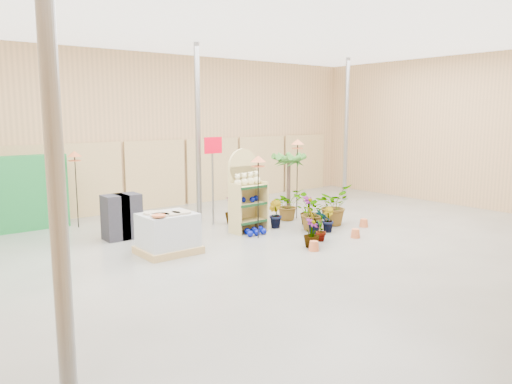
% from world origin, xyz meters
% --- Properties ---
extents(room, '(15.20, 12.10, 4.70)m').
position_xyz_m(room, '(0.00, 0.91, 2.21)').
color(room, slate).
rests_on(room, ground).
extents(display_shelf, '(0.84, 0.55, 1.96)m').
position_xyz_m(display_shelf, '(0.32, 1.96, 0.90)').
color(display_shelf, tan).
rests_on(display_shelf, ground).
extents(teddy_bears, '(0.73, 0.19, 0.31)m').
position_xyz_m(teddy_bears, '(0.35, 1.87, 1.24)').
color(teddy_bears, beige).
rests_on(teddy_bears, display_shelf).
extents(gazing_balls_shelf, '(0.72, 0.25, 0.14)m').
position_xyz_m(gazing_balls_shelf, '(0.32, 1.85, 0.77)').
color(gazing_balls_shelf, '#030E89').
rests_on(gazing_balls_shelf, display_shelf).
extents(gazing_balls_floor, '(0.63, 0.39, 0.15)m').
position_xyz_m(gazing_balls_floor, '(0.30, 1.53, 0.07)').
color(gazing_balls_floor, '#030E89').
rests_on(gazing_balls_floor, ground).
extents(pallet_stack, '(1.16, 0.97, 0.85)m').
position_xyz_m(pallet_stack, '(-2.04, 1.36, 0.41)').
color(pallet_stack, tan).
rests_on(pallet_stack, ground).
extents(charcoal_planters, '(0.80, 0.50, 1.00)m').
position_xyz_m(charcoal_planters, '(-2.28, 3.05, 0.50)').
color(charcoal_planters, black).
rests_on(charcoal_planters, ground).
extents(trellis_stock, '(2.00, 0.30, 1.80)m').
position_xyz_m(trellis_stock, '(-3.80, 5.20, 0.90)').
color(trellis_stock, '#197632').
rests_on(trellis_stock, ground).
extents(offer_sign, '(0.50, 0.08, 2.20)m').
position_xyz_m(offer_sign, '(0.10, 2.98, 1.57)').
color(offer_sign, gray).
rests_on(offer_sign, ground).
extents(bird_table_front, '(0.34, 0.34, 1.86)m').
position_xyz_m(bird_table_front, '(0.14, 1.21, 1.73)').
color(bird_table_front, black).
rests_on(bird_table_front, ground).
extents(bird_table_right, '(0.34, 0.34, 2.11)m').
position_xyz_m(bird_table_right, '(2.28, 2.28, 1.96)').
color(bird_table_right, black).
rests_on(bird_table_right, ground).
extents(bird_table_back, '(0.34, 0.34, 1.89)m').
position_xyz_m(bird_table_back, '(-2.70, 4.77, 1.75)').
color(bird_table_back, black).
rests_on(bird_table_back, ground).
extents(palm, '(0.70, 0.70, 1.84)m').
position_xyz_m(palm, '(2.14, 2.46, 1.57)').
color(palm, '#4D392C').
rests_on(palm, ground).
extents(potted_plant_1, '(0.44, 0.41, 0.65)m').
position_xyz_m(potted_plant_1, '(1.36, 0.70, 0.33)').
color(potted_plant_1, '#316F23').
rests_on(potted_plant_1, ground).
extents(potted_plant_2, '(0.80, 0.70, 0.89)m').
position_xyz_m(potted_plant_2, '(1.59, 1.01, 0.44)').
color(potted_plant_2, '#316F23').
rests_on(potted_plant_2, ground).
extents(potted_plant_3, '(0.47, 0.47, 0.73)m').
position_xyz_m(potted_plant_3, '(1.98, 1.52, 0.36)').
color(potted_plant_3, '#316F23').
rests_on(potted_plant_3, ground).
extents(potted_plant_5, '(0.34, 0.41, 0.68)m').
position_xyz_m(potted_plant_5, '(1.11, 1.79, 0.34)').
color(potted_plant_5, '#316F23').
rests_on(potted_plant_5, ground).
extents(potted_plant_6, '(0.79, 0.70, 0.82)m').
position_xyz_m(potted_plant_6, '(1.96, 2.27, 0.41)').
color(potted_plant_6, '#316F23').
rests_on(potted_plant_6, ground).
extents(potted_plant_7, '(0.46, 0.46, 0.61)m').
position_xyz_m(potted_plant_7, '(0.54, -0.08, 0.31)').
color(potted_plant_7, '#316F23').
rests_on(potted_plant_7, ground).
extents(potted_plant_8, '(0.32, 0.42, 0.73)m').
position_xyz_m(potted_plant_8, '(1.07, 0.15, 0.36)').
color(potted_plant_8, '#316F23').
rests_on(potted_plant_8, ground).
extents(potted_plant_9, '(0.38, 0.41, 0.60)m').
position_xyz_m(potted_plant_9, '(1.81, 0.69, 0.30)').
color(potted_plant_9, '#316F23').
rests_on(potted_plant_9, ground).
extents(potted_plant_10, '(1.13, 1.06, 1.01)m').
position_xyz_m(potted_plant_10, '(2.47, 1.14, 0.51)').
color(potted_plant_10, '#316F23').
rests_on(potted_plant_10, ground).
extents(potted_plant_11, '(0.43, 0.43, 0.69)m').
position_xyz_m(potted_plant_11, '(0.55, 2.79, 0.35)').
color(potted_plant_11, '#316F23').
rests_on(potted_plant_11, ground).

